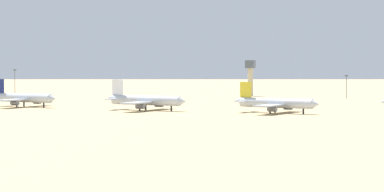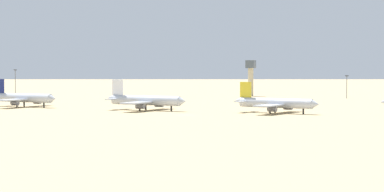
{
  "view_description": "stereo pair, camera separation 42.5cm",
  "coord_description": "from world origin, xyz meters",
  "views": [
    {
      "loc": [
        91.22,
        -240.35,
        17.39
      ],
      "look_at": [
        -5.6,
        21.77,
        6.0
      ],
      "focal_mm": 66.86,
      "sensor_mm": 36.0,
      "label": 1
    },
    {
      "loc": [
        91.62,
        -240.21,
        17.39
      ],
      "look_at": [
        -5.6,
        21.77,
        6.0
      ],
      "focal_mm": 66.86,
      "sensor_mm": 36.0,
      "label": 2
    }
  ],
  "objects": [
    {
      "name": "ridge_far_west",
      "position": [
        -526.43,
        924.11,
        50.5
      ],
      "size": [
        379.06,
        375.17,
        101.0
      ],
      "primitive_type": "pyramid",
      "rotation": [
        0.0,
        0.0,
        -0.18
      ],
      "color": "slate",
      "rests_on": "ground"
    },
    {
      "name": "parked_jet_yellow_4",
      "position": [
        27.68,
        21.82,
        3.81
      ],
      "size": [
        35.01,
        29.97,
        11.64
      ],
      "rotation": [
        0.0,
        0.0,
        -0.21
      ],
      "color": "silver",
      "rests_on": "ground"
    },
    {
      "name": "control_tower",
      "position": [
        -23.07,
        168.98,
        12.89
      ],
      "size": [
        5.2,
        5.2,
        21.37
      ],
      "color": "#C6B793",
      "rests_on": "ground"
    },
    {
      "name": "ground",
      "position": [
        0.0,
        0.0,
        0.0
      ],
      "size": [
        4000.0,
        4000.0,
        0.0
      ],
      "primitive_type": "plane",
      "color": "tan"
    },
    {
      "name": "light_pole_west",
      "position": [
        -150.97,
        115.74,
        9.16
      ],
      "size": [
        1.8,
        0.5,
        15.89
      ],
      "color": "#59595E",
      "rests_on": "ground"
    },
    {
      "name": "light_pole_east",
      "position": [
        35.09,
        156.23,
        7.54
      ],
      "size": [
        1.8,
        0.5,
        12.77
      ],
      "color": "#59595E",
      "rests_on": "ground"
    },
    {
      "name": "parked_jet_navy_2",
      "position": [
        -85.26,
        24.47,
        3.96
      ],
      "size": [
        36.55,
        31.03,
        12.08
      ],
      "rotation": [
        0.0,
        0.0,
        -0.14
      ],
      "color": "silver",
      "rests_on": "ground"
    },
    {
      "name": "parked_jet_white_3",
      "position": [
        -25.15,
        20.43,
        4.01
      ],
      "size": [
        37.01,
        31.39,
        12.23
      ],
      "rotation": [
        0.0,
        0.0,
        -0.13
      ],
      "color": "silver",
      "rests_on": "ground"
    }
  ]
}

